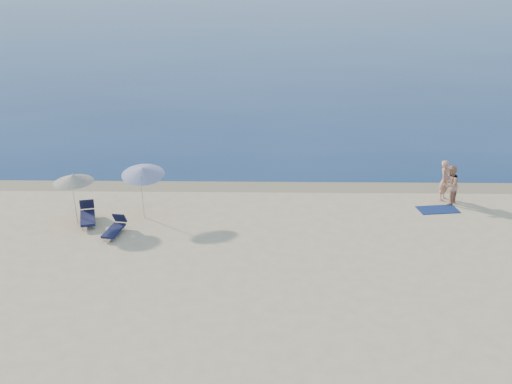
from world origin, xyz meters
TOP-DOWN VIEW (x-y plane):
  - sea at (0.00, 100.00)m, footprint 240.00×160.00m
  - wet_sand_strip at (0.00, 19.40)m, footprint 240.00×1.60m
  - person_left at (4.16, 17.84)m, footprint 0.72×0.78m
  - person_right at (4.26, 17.33)m, footprint 0.99×1.05m
  - beach_towel at (3.65, 16.65)m, footprint 1.76×1.14m
  - umbrella_near at (-8.48, 15.84)m, footprint 1.85×1.87m
  - umbrella_far at (-11.10, 15.17)m, footprint 2.00×2.01m
  - lounger_left at (-10.67, 15.15)m, footprint 1.01×1.83m
  - lounger_right at (-9.33, 13.99)m, footprint 0.72×1.55m

SIDE VIEW (x-z plane):
  - wet_sand_strip at x=0.00m, z-range 0.00..0.00m
  - sea at x=0.00m, z-range 0.00..0.01m
  - beach_towel at x=3.65m, z-range 0.00..0.03m
  - lounger_right at x=-9.33m, z-range -0.09..0.57m
  - lounger_left at x=-10.67m, z-range -0.10..0.66m
  - person_right at x=4.26m, z-range 0.00..1.72m
  - person_left at x=4.16m, z-range 0.00..1.78m
  - umbrella_far at x=-11.10m, z-range 0.79..2.88m
  - umbrella_near at x=-8.48m, z-range 0.78..3.06m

